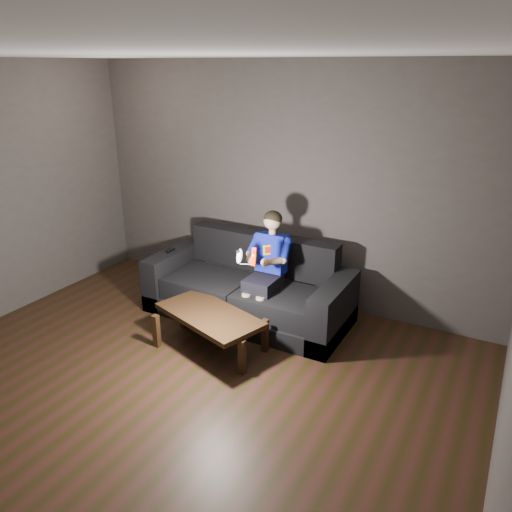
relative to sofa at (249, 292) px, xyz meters
The scene contains 9 objects.
floor 1.86m from the sofa, 87.00° to the right, with size 5.00×5.00×0.00m, color black.
back_wall 1.26m from the sofa, 81.66° to the left, with size 5.00×0.04×2.70m, color #3F3836.
ceiling 3.04m from the sofa, 87.00° to the right, with size 5.00×5.00×0.02m, color silver.
sofa is the anchor object (origin of this frame).
child 0.52m from the sofa, 13.21° to the right, with size 0.46×0.57×1.13m.
wii_remote_red 0.89m from the sofa, 55.67° to the right, with size 0.05×0.07×0.18m.
nunchuk_white 0.81m from the sofa, 70.36° to the right, with size 0.07×0.10×0.16m.
wii_remote_black 1.06m from the sofa, behind, with size 0.04×0.14×0.03m.
coffee_table 0.81m from the sofa, 88.71° to the right, with size 1.19×0.84×0.39m.
Camera 1 is at (2.38, -2.50, 2.63)m, focal length 35.00 mm.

